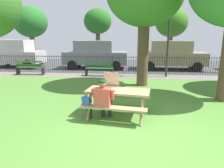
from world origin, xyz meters
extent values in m
cube|color=#508333|center=(0.00, 2.02, -0.01)|extent=(28.00, 12.03, 0.02)
cube|color=slate|center=(0.00, 7.33, 0.00)|extent=(28.00, 1.40, 0.01)
cube|color=#424247|center=(0.00, 11.69, -0.01)|extent=(28.00, 7.31, 0.01)
cube|color=#98875C|center=(-0.50, 1.34, 0.74)|extent=(1.89, 1.01, 0.06)
cube|color=#98875C|center=(-0.58, 0.75, 0.44)|extent=(1.82, 0.54, 0.05)
cube|color=#98875C|center=(-0.41, 1.94, 0.44)|extent=(1.82, 0.54, 0.05)
cylinder|color=#98875C|center=(-1.29, 1.04, 0.35)|extent=(0.13, 0.44, 0.74)
cylinder|color=#98875C|center=(-1.17, 1.86, 0.35)|extent=(0.13, 0.44, 0.74)
cylinder|color=#98875C|center=(0.17, 0.83, 0.35)|extent=(0.13, 0.44, 0.74)
cylinder|color=#98875C|center=(0.29, 1.64, 0.35)|extent=(0.13, 0.44, 0.74)
cube|color=tan|center=(-0.74, 1.35, 0.78)|extent=(0.50, 0.50, 0.01)
cube|color=silver|center=(-0.74, 1.35, 0.78)|extent=(0.46, 0.46, 0.00)
cube|color=tan|center=(-0.77, 1.14, 0.80)|extent=(0.43, 0.08, 0.04)
cube|color=tan|center=(-0.70, 1.56, 0.80)|extent=(0.43, 0.08, 0.04)
cube|color=tan|center=(-0.95, 1.39, 0.80)|extent=(0.08, 0.43, 0.04)
cube|color=tan|center=(-0.53, 1.32, 0.80)|extent=(0.08, 0.43, 0.04)
cube|color=tan|center=(-0.70, 1.58, 1.04)|extent=(0.46, 0.23, 0.41)
cylinder|color=#303030|center=(-0.91, 1.22, 0.22)|extent=(0.12, 0.12, 0.44)
cylinder|color=#303030|center=(-0.94, 1.01, 0.47)|extent=(0.21, 0.44, 0.15)
cylinder|color=#303030|center=(-0.72, 1.19, 0.22)|extent=(0.12, 0.12, 0.44)
cylinder|color=#303030|center=(-0.75, 0.98, 0.47)|extent=(0.21, 0.44, 0.15)
cube|color=#CC4C3F|center=(-0.88, 0.79, 0.70)|extent=(0.45, 0.28, 0.52)
cylinder|color=#CC4C3F|center=(-1.13, 0.88, 0.80)|extent=(0.12, 0.22, 0.31)
cylinder|color=#CC4C3F|center=(-0.61, 0.80, 0.80)|extent=(0.12, 0.22, 0.31)
sphere|color=#8C6647|center=(-0.87, 0.81, 1.08)|extent=(0.21, 0.21, 0.21)
ellipsoid|color=black|center=(-0.87, 0.80, 1.13)|extent=(0.21, 0.20, 0.12)
cylinder|color=#272727|center=(-1.35, 1.07, 0.22)|extent=(0.06, 0.06, 0.44)
cylinder|color=#272727|center=(-1.36, 0.96, 0.45)|extent=(0.10, 0.21, 0.07)
cylinder|color=#272727|center=(-1.25, 1.05, 0.22)|extent=(0.06, 0.06, 0.44)
cylinder|color=#272727|center=(-1.26, 0.95, 0.45)|extent=(0.10, 0.21, 0.07)
cube|color=#3359B2|center=(-1.33, 0.86, 0.57)|extent=(0.22, 0.14, 0.25)
cylinder|color=#3359B2|center=(-1.45, 0.90, 0.62)|extent=(0.06, 0.11, 0.15)
cylinder|color=#3359B2|center=(-1.20, 0.86, 0.62)|extent=(0.06, 0.11, 0.15)
sphere|color=tan|center=(-1.33, 0.87, 0.75)|extent=(0.10, 0.10, 0.10)
ellipsoid|color=#3A2F1B|center=(-1.33, 0.86, 0.78)|extent=(0.10, 0.10, 0.06)
cylinder|color=#2D2823|center=(0.00, 8.03, 1.02)|extent=(19.02, 0.03, 0.03)
cylinder|color=#2D2823|center=(0.00, 8.03, 0.17)|extent=(19.02, 0.03, 0.03)
cylinder|color=#2D2823|center=(-8.45, 8.03, 0.55)|extent=(0.02, 0.02, 1.11)
cylinder|color=#2D2823|center=(-8.31, 8.03, 0.55)|extent=(0.02, 0.02, 1.11)
cylinder|color=#2D2823|center=(-8.17, 8.03, 0.55)|extent=(0.02, 0.02, 1.11)
cylinder|color=#2D2823|center=(-8.03, 8.03, 0.55)|extent=(0.02, 0.02, 1.11)
cylinder|color=#2D2823|center=(-7.89, 8.03, 0.55)|extent=(0.02, 0.02, 1.11)
cylinder|color=#2D2823|center=(-7.75, 8.03, 0.55)|extent=(0.02, 0.02, 1.11)
cylinder|color=#2D2823|center=(-7.61, 8.03, 0.55)|extent=(0.02, 0.02, 1.11)
cylinder|color=#2D2823|center=(-7.47, 8.03, 0.55)|extent=(0.02, 0.02, 1.11)
cylinder|color=#2D2823|center=(-7.33, 8.03, 0.55)|extent=(0.02, 0.02, 1.11)
cylinder|color=#2D2823|center=(-7.19, 8.03, 0.55)|extent=(0.02, 0.02, 1.11)
cylinder|color=#2D2823|center=(-7.04, 8.03, 0.55)|extent=(0.02, 0.02, 1.11)
cylinder|color=#2D2823|center=(-6.90, 8.03, 0.55)|extent=(0.02, 0.02, 1.11)
cylinder|color=#2D2823|center=(-6.76, 8.03, 0.55)|extent=(0.02, 0.02, 1.11)
cylinder|color=#2D2823|center=(-6.62, 8.03, 0.55)|extent=(0.02, 0.02, 1.11)
cylinder|color=#2D2823|center=(-6.48, 8.03, 0.55)|extent=(0.02, 0.02, 1.11)
cylinder|color=#2D2823|center=(-6.34, 8.03, 0.55)|extent=(0.02, 0.02, 1.11)
cylinder|color=#2D2823|center=(-6.20, 8.03, 0.55)|extent=(0.02, 0.02, 1.11)
cylinder|color=#2D2823|center=(-6.06, 8.03, 0.55)|extent=(0.02, 0.02, 1.11)
cylinder|color=#2D2823|center=(-5.92, 8.03, 0.55)|extent=(0.02, 0.02, 1.11)
cylinder|color=#2D2823|center=(-5.78, 8.03, 0.55)|extent=(0.02, 0.02, 1.11)
cylinder|color=#2D2823|center=(-5.64, 8.03, 0.55)|extent=(0.02, 0.02, 1.11)
cylinder|color=#2D2823|center=(-5.49, 8.03, 0.55)|extent=(0.02, 0.02, 1.11)
cylinder|color=#2D2823|center=(-5.35, 8.03, 0.55)|extent=(0.02, 0.02, 1.11)
cylinder|color=#2D2823|center=(-5.21, 8.03, 0.55)|extent=(0.02, 0.02, 1.11)
cylinder|color=#2D2823|center=(-5.07, 8.03, 0.55)|extent=(0.02, 0.02, 1.11)
cylinder|color=#2D2823|center=(-4.93, 8.03, 0.55)|extent=(0.02, 0.02, 1.11)
cylinder|color=#2D2823|center=(-4.79, 8.03, 0.55)|extent=(0.02, 0.02, 1.11)
cylinder|color=#2D2823|center=(-4.65, 8.03, 0.55)|extent=(0.02, 0.02, 1.11)
cylinder|color=#2D2823|center=(-4.51, 8.03, 0.55)|extent=(0.02, 0.02, 1.11)
cylinder|color=#2D2823|center=(-4.37, 8.03, 0.55)|extent=(0.02, 0.02, 1.11)
cylinder|color=#2D2823|center=(-4.23, 8.03, 0.55)|extent=(0.02, 0.02, 1.11)
cylinder|color=#2D2823|center=(-4.09, 8.03, 0.55)|extent=(0.02, 0.02, 1.11)
cylinder|color=#2D2823|center=(-3.95, 8.03, 0.55)|extent=(0.02, 0.02, 1.11)
cylinder|color=#2D2823|center=(-3.80, 8.03, 0.55)|extent=(0.02, 0.02, 1.11)
cylinder|color=#2D2823|center=(-3.66, 8.03, 0.55)|extent=(0.02, 0.02, 1.11)
cylinder|color=#2D2823|center=(-3.52, 8.03, 0.55)|extent=(0.02, 0.02, 1.11)
cylinder|color=#2D2823|center=(-3.38, 8.03, 0.55)|extent=(0.02, 0.02, 1.11)
cylinder|color=#2D2823|center=(-3.24, 8.03, 0.55)|extent=(0.02, 0.02, 1.11)
cylinder|color=#2D2823|center=(-3.10, 8.03, 0.55)|extent=(0.02, 0.02, 1.11)
cylinder|color=#2D2823|center=(-2.96, 8.03, 0.55)|extent=(0.02, 0.02, 1.11)
cylinder|color=#2D2823|center=(-2.82, 8.03, 0.55)|extent=(0.02, 0.02, 1.11)
cylinder|color=#2D2823|center=(-2.68, 8.03, 0.55)|extent=(0.02, 0.02, 1.11)
cylinder|color=#2D2823|center=(-2.54, 8.03, 0.55)|extent=(0.02, 0.02, 1.11)
cylinder|color=#2D2823|center=(-2.40, 8.03, 0.55)|extent=(0.02, 0.02, 1.11)
cylinder|color=#2D2823|center=(-2.25, 8.03, 0.55)|extent=(0.02, 0.02, 1.11)
cylinder|color=#2D2823|center=(-2.11, 8.03, 0.55)|extent=(0.02, 0.02, 1.11)
cylinder|color=#2D2823|center=(-1.97, 8.03, 0.55)|extent=(0.02, 0.02, 1.11)
cylinder|color=#2D2823|center=(-1.83, 8.03, 0.55)|extent=(0.02, 0.02, 1.11)
cylinder|color=#2D2823|center=(-1.69, 8.03, 0.55)|extent=(0.02, 0.02, 1.11)
cylinder|color=#2D2823|center=(-1.55, 8.03, 0.55)|extent=(0.02, 0.02, 1.11)
cylinder|color=#2D2823|center=(-1.41, 8.03, 0.55)|extent=(0.02, 0.02, 1.11)
cylinder|color=#2D2823|center=(-1.27, 8.03, 0.55)|extent=(0.02, 0.02, 1.11)
cylinder|color=#2D2823|center=(-1.13, 8.03, 0.55)|extent=(0.02, 0.02, 1.11)
cylinder|color=#2D2823|center=(-0.99, 8.03, 0.55)|extent=(0.02, 0.02, 1.11)
cylinder|color=#2D2823|center=(-0.85, 8.03, 0.55)|extent=(0.02, 0.02, 1.11)
cylinder|color=#2D2823|center=(-0.70, 8.03, 0.55)|extent=(0.02, 0.02, 1.11)
cylinder|color=#2D2823|center=(-0.56, 8.03, 0.55)|extent=(0.02, 0.02, 1.11)
cylinder|color=#2D2823|center=(-0.42, 8.03, 0.55)|extent=(0.02, 0.02, 1.11)
cylinder|color=#2D2823|center=(-0.28, 8.03, 0.55)|extent=(0.02, 0.02, 1.11)
cylinder|color=#2D2823|center=(-0.14, 8.03, 0.55)|extent=(0.02, 0.02, 1.11)
cylinder|color=#2D2823|center=(0.00, 8.03, 0.55)|extent=(0.02, 0.02, 1.11)
cylinder|color=#2D2823|center=(0.14, 8.03, 0.55)|extent=(0.02, 0.02, 1.11)
cylinder|color=#2D2823|center=(0.28, 8.03, 0.55)|extent=(0.02, 0.02, 1.11)
cylinder|color=#2D2823|center=(0.42, 8.03, 0.55)|extent=(0.02, 0.02, 1.11)
cylinder|color=#2D2823|center=(0.56, 8.03, 0.55)|extent=(0.02, 0.02, 1.11)
cylinder|color=#2D2823|center=(0.70, 8.03, 0.55)|extent=(0.02, 0.02, 1.11)
cylinder|color=#2D2823|center=(0.85, 8.03, 0.55)|extent=(0.02, 0.02, 1.11)
cylinder|color=#2D2823|center=(0.99, 8.03, 0.55)|extent=(0.02, 0.02, 1.11)
cylinder|color=#2D2823|center=(1.13, 8.03, 0.55)|extent=(0.02, 0.02, 1.11)
cylinder|color=#2D2823|center=(1.27, 8.03, 0.55)|extent=(0.02, 0.02, 1.11)
cylinder|color=#2D2823|center=(1.41, 8.03, 0.55)|extent=(0.02, 0.02, 1.11)
cylinder|color=#2D2823|center=(1.55, 8.03, 0.55)|extent=(0.02, 0.02, 1.11)
cylinder|color=#2D2823|center=(1.69, 8.03, 0.55)|extent=(0.02, 0.02, 1.11)
cylinder|color=#2D2823|center=(1.83, 8.03, 0.55)|extent=(0.02, 0.02, 1.11)
cylinder|color=#2D2823|center=(1.97, 8.03, 0.55)|extent=(0.02, 0.02, 1.11)
cylinder|color=#2D2823|center=(2.11, 8.03, 0.55)|extent=(0.02, 0.02, 1.11)
cylinder|color=#2D2823|center=(2.25, 8.03, 0.55)|extent=(0.02, 0.02, 1.11)
cylinder|color=#2D2823|center=(2.40, 8.03, 0.55)|extent=(0.02, 0.02, 1.11)
cylinder|color=#2D2823|center=(2.54, 8.03, 0.55)|extent=(0.02, 0.02, 1.11)
cylinder|color=#2D2823|center=(2.68, 8.03, 0.55)|extent=(0.02, 0.02, 1.11)
cylinder|color=#2D2823|center=(2.82, 8.03, 0.55)|extent=(0.02, 0.02, 1.11)
cylinder|color=#2D2823|center=(2.96, 8.03, 0.55)|extent=(0.02, 0.02, 1.11)
cylinder|color=#2D2823|center=(3.10, 8.03, 0.55)|extent=(0.02, 0.02, 1.11)
cylinder|color=#2D2823|center=(3.24, 8.03, 0.55)|extent=(0.02, 0.02, 1.11)
cylinder|color=#2D2823|center=(3.38, 8.03, 0.55)|extent=(0.02, 0.02, 1.11)
cylinder|color=#2D2823|center=(3.52, 8.03, 0.55)|extent=(0.02, 0.02, 1.11)
cylinder|color=#2D2823|center=(3.66, 8.03, 0.55)|extent=(0.02, 0.02, 1.11)
cylinder|color=#2D2823|center=(3.80, 8.03, 0.55)|extent=(0.02, 0.02, 1.11)
cylinder|color=#2D2823|center=(3.95, 8.03, 0.55)|extent=(0.02, 0.02, 1.11)
cylinder|color=#2D2823|center=(4.09, 8.03, 0.55)|extent=(0.02, 0.02, 1.11)
cylinder|color=#2D2823|center=(4.23, 8.03, 0.55)|extent=(0.02, 0.02, 1.11)
cylinder|color=#2D2823|center=(4.37, 8.03, 0.55)|extent=(0.02, 0.02, 1.11)
cylinder|color=#2D2823|center=(4.51, 8.03, 0.55)|extent=(0.02, 0.02, 1.11)
cylinder|color=#2D2823|center=(4.65, 8.03, 0.55)|extent=(0.02, 0.02, 1.11)
cylinder|color=#2D2823|center=(4.79, 8.03, 0.55)|extent=(0.02, 0.02, 1.11)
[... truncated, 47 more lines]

